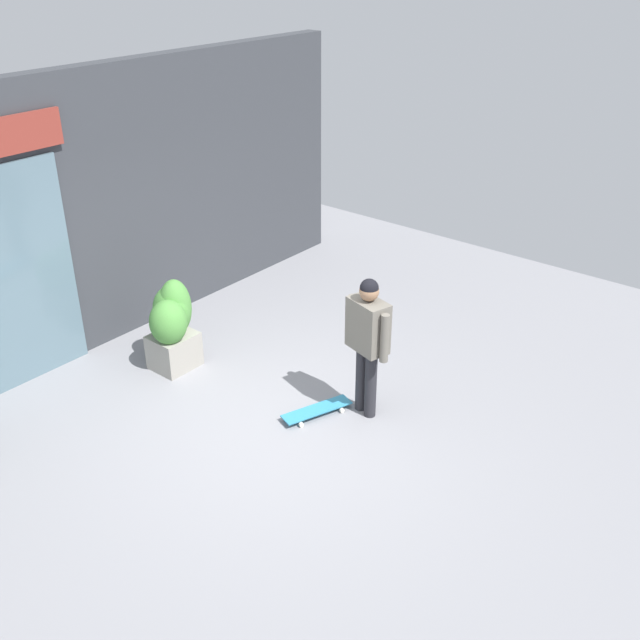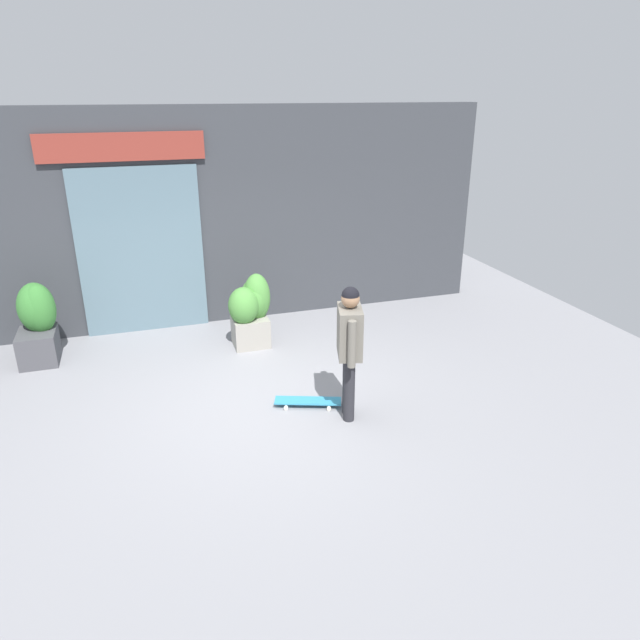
# 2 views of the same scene
# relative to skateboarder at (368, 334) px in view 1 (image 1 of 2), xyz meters

# --- Properties ---
(ground_plane) EXTENTS (12.00, 12.00, 0.00)m
(ground_plane) POSITION_rel_skateboarder_xyz_m (-0.85, 0.55, -0.99)
(ground_plane) COLOR gray
(building_facade) EXTENTS (8.86, 0.31, 3.41)m
(building_facade) POSITION_rel_skateboarder_xyz_m (-0.91, 3.64, 0.71)
(building_facade) COLOR #383A3F
(building_facade) RESTS_ON ground_plane
(skateboarder) EXTENTS (0.37, 0.61, 1.62)m
(skateboarder) POSITION_rel_skateboarder_xyz_m (0.00, 0.00, 0.00)
(skateboarder) COLOR #28282D
(skateboarder) RESTS_ON ground_plane
(skateboard) EXTENTS (0.83, 0.47, 0.08)m
(skateboard) POSITION_rel_skateboarder_xyz_m (-0.38, 0.38, -0.92)
(skateboard) COLOR teal
(skateboard) RESTS_ON ground_plane
(planter_box_left) EXTENTS (0.65, 0.62, 1.10)m
(planter_box_left) POSITION_rel_skateboarder_xyz_m (-0.65, 2.40, -0.40)
(planter_box_left) COLOR gray
(planter_box_left) RESTS_ON ground_plane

